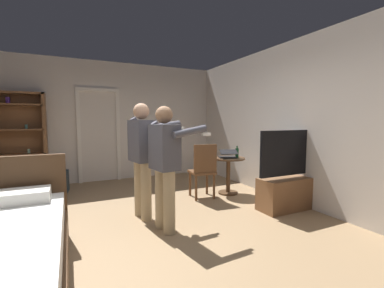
{
  "coord_description": "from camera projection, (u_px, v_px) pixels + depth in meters",
  "views": [
    {
      "loc": [
        -0.89,
        -2.91,
        1.41
      ],
      "look_at": [
        0.72,
        0.46,
        1.07
      ],
      "focal_mm": 24.16,
      "sensor_mm": 36.0,
      "label": 1
    }
  ],
  "objects": [
    {
      "name": "wall_right",
      "position": [
        311.0,
        122.0,
        4.12
      ],
      "size": [
        0.12,
        6.94,
        2.75
      ],
      "primitive_type": "cube",
      "color": "silver",
      "rests_on": "ground_plane"
    },
    {
      "name": "bookshelf",
      "position": [
        19.0,
        138.0,
        5.13
      ],
      "size": [
        0.97,
        0.32,
        1.96
      ],
      "color": "brown",
      "rests_on": "ground_plane"
    },
    {
      "name": "laptop",
      "position": [
        228.0,
        155.0,
        4.86
      ],
      "size": [
        0.41,
        0.42,
        0.16
      ],
      "color": "black",
      "rests_on": "side_table"
    },
    {
      "name": "wall_back",
      "position": [
        110.0,
        122.0,
        6.07
      ],
      "size": [
        5.32,
        0.12,
        2.75
      ],
      "primitive_type": "cube",
      "color": "silver",
      "rests_on": "ground_plane"
    },
    {
      "name": "doorway_frame",
      "position": [
        99.0,
        128.0,
        5.89
      ],
      "size": [
        0.93,
        0.08,
        2.13
      ],
      "color": "white",
      "rests_on": "ground_plane"
    },
    {
      "name": "bottle_on_table",
      "position": [
        237.0,
        153.0,
        4.9
      ],
      "size": [
        0.06,
        0.06,
        0.22
      ],
      "color": "#1A4B24",
      "rests_on": "side_table"
    },
    {
      "name": "tv_flatscreen",
      "position": [
        289.0,
        186.0,
        4.1
      ],
      "size": [
        1.21,
        0.4,
        1.26
      ],
      "color": "brown",
      "rests_on": "ground_plane"
    },
    {
      "name": "suitcase_dark",
      "position": [
        54.0,
        182.0,
        5.01
      ],
      "size": [
        0.54,
        0.43,
        0.42
      ],
      "primitive_type": "cube",
      "rotation": [
        0.0,
        0.0,
        -0.13
      ],
      "color": "#1E2D38",
      "rests_on": "ground_plane"
    },
    {
      "name": "wooden_chair",
      "position": [
        203.0,
        169.0,
        4.62
      ],
      "size": [
        0.47,
        0.47,
        0.99
      ],
      "color": "brown",
      "rests_on": "ground_plane"
    },
    {
      "name": "side_table",
      "position": [
        228.0,
        169.0,
        4.95
      ],
      "size": [
        0.63,
        0.63,
        0.7
      ],
      "color": "#4C331E",
      "rests_on": "ground_plane"
    },
    {
      "name": "person_striped_shirt",
      "position": [
        143.0,
        152.0,
        3.68
      ],
      "size": [
        0.73,
        0.6,
        1.65
      ],
      "color": "tan",
      "rests_on": "ground_plane"
    },
    {
      "name": "ground_plane",
      "position": [
        155.0,
        237.0,
        3.13
      ],
      "size": [
        7.37,
        7.37,
        0.0
      ],
      "primitive_type": "plane",
      "color": "#997A56"
    },
    {
      "name": "person_blue_shirt",
      "position": [
        165.0,
        161.0,
        3.24
      ],
      "size": [
        0.73,
        0.56,
        1.59
      ],
      "color": "tan",
      "rests_on": "ground_plane"
    }
  ]
}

